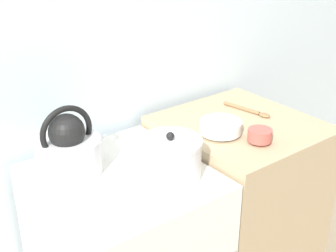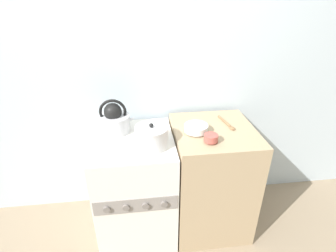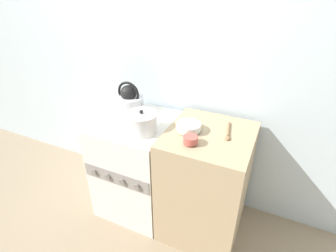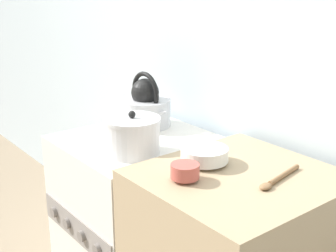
# 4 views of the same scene
# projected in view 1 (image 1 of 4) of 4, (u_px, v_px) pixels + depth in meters

# --- Properties ---
(wall_back) EXTENTS (7.00, 0.06, 2.50)m
(wall_back) POSITION_uv_depth(u_px,v_px,m) (62.00, 35.00, 1.70)
(wall_back) COLOR silver
(wall_back) RESTS_ON ground_plane
(counter) EXTENTS (0.57, 0.61, 0.87)m
(counter) POSITION_uv_depth(u_px,v_px,m) (235.00, 211.00, 2.10)
(counter) COLOR tan
(counter) RESTS_ON ground_plane
(kettle) EXTENTS (0.28, 0.23, 0.25)m
(kettle) POSITION_uv_depth(u_px,v_px,m) (69.00, 149.00, 1.60)
(kettle) COLOR silver
(kettle) RESTS_ON stove
(cooking_pot) EXTENTS (0.22, 0.22, 0.17)m
(cooking_pot) POSITION_uv_depth(u_px,v_px,m) (170.00, 159.00, 1.57)
(cooking_pot) COLOR silver
(cooking_pot) RESTS_ON stove
(enamel_bowl) EXTENTS (0.16, 0.16, 0.06)m
(enamel_bowl) POSITION_uv_depth(u_px,v_px,m) (220.00, 127.00, 1.80)
(enamel_bowl) COLOR white
(enamel_bowl) RESTS_ON counter
(small_ceramic_bowl) EXTENTS (0.09, 0.09, 0.05)m
(small_ceramic_bowl) POSITION_uv_depth(u_px,v_px,m) (260.00, 135.00, 1.74)
(small_ceramic_bowl) COLOR #B75147
(small_ceramic_bowl) RESTS_ON counter
(wooden_spoon) EXTENTS (0.07, 0.23, 0.02)m
(wooden_spoon) POSITION_uv_depth(u_px,v_px,m) (250.00, 111.00, 2.01)
(wooden_spoon) COLOR olive
(wooden_spoon) RESTS_ON counter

